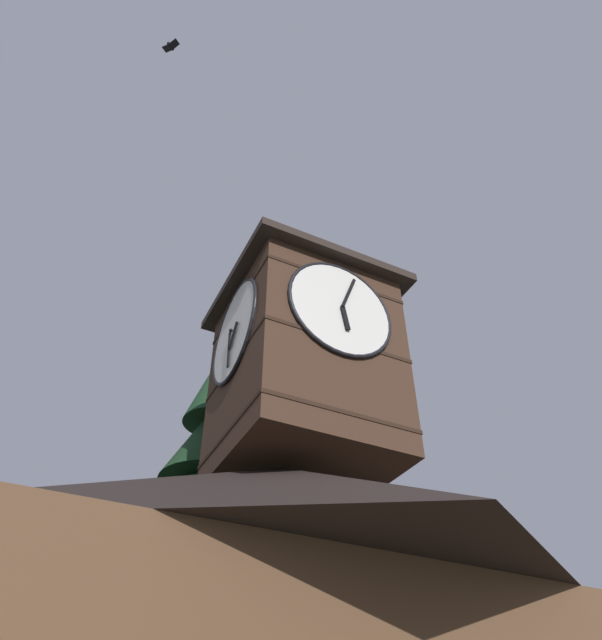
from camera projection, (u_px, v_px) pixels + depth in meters
name	position (u px, v px, depth m)	size (l,w,h in m)	color
clock_tower	(304.00, 357.00, 15.84)	(4.66, 4.66, 7.91)	#422B1E
pine_tree_behind	(194.00, 616.00, 16.02)	(7.08, 7.08, 14.82)	#473323
flying_bird_high	(171.00, 46.00, 17.51)	(0.46, 0.55, 0.16)	black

